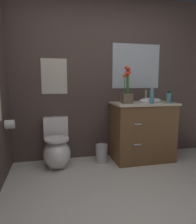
# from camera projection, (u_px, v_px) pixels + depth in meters

# --- Properties ---
(wall_back) EXTENTS (4.04, 0.05, 2.50)m
(wall_back) POSITION_uv_depth(u_px,v_px,m) (109.00, 79.00, 3.28)
(wall_back) COLOR #4C3D38
(wall_back) RESTS_ON ground_plane
(toilet) EXTENTS (0.38, 0.59, 0.69)m
(toilet) POSITION_uv_depth(u_px,v_px,m) (57.00, 150.00, 2.94)
(toilet) COLOR white
(toilet) RESTS_ON ground_plane
(vanity_cabinet) EXTENTS (0.94, 0.56, 1.07)m
(vanity_cabinet) POSITION_uv_depth(u_px,v_px,m) (142.00, 131.00, 3.18)
(vanity_cabinet) COLOR brown
(vanity_cabinet) RESTS_ON ground_plane
(flower_vase) EXTENTS (0.14, 0.14, 0.54)m
(flower_vase) POSITION_uv_depth(u_px,v_px,m) (127.00, 91.00, 2.96)
(flower_vase) COLOR brown
(flower_vase) RESTS_ON vanity_cabinet
(soap_bottle) EXTENTS (0.06, 0.06, 0.21)m
(soap_bottle) POSITION_uv_depth(u_px,v_px,m) (152.00, 97.00, 2.98)
(soap_bottle) COLOR teal
(soap_bottle) RESTS_ON vanity_cabinet
(lotion_bottle) EXTENTS (0.07, 0.07, 0.17)m
(lotion_bottle) POSITION_uv_depth(u_px,v_px,m) (169.00, 98.00, 3.05)
(lotion_bottle) COLOR teal
(lotion_bottle) RESTS_ON vanity_cabinet
(trash_bin) EXTENTS (0.18, 0.18, 0.27)m
(trash_bin) POSITION_uv_depth(u_px,v_px,m) (102.00, 153.00, 3.11)
(trash_bin) COLOR #B7B7BC
(trash_bin) RESTS_ON ground_plane
(wall_poster) EXTENTS (0.38, 0.01, 0.52)m
(wall_poster) POSITION_uv_depth(u_px,v_px,m) (54.00, 76.00, 3.05)
(wall_poster) COLOR beige
(wall_mirror) EXTENTS (0.80, 0.01, 0.70)m
(wall_mirror) POSITION_uv_depth(u_px,v_px,m) (136.00, 66.00, 3.32)
(wall_mirror) COLOR #B2BCC6
(toilet_paper_roll) EXTENTS (0.11, 0.11, 0.11)m
(toilet_paper_roll) POSITION_uv_depth(u_px,v_px,m) (10.00, 124.00, 2.56)
(toilet_paper_roll) COLOR white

